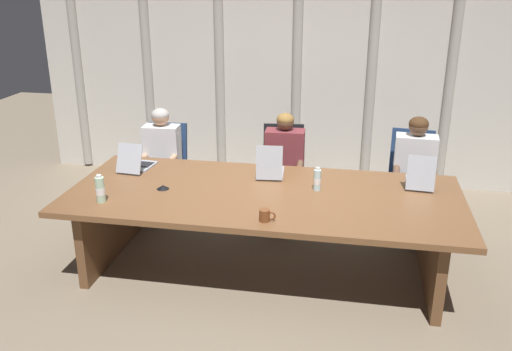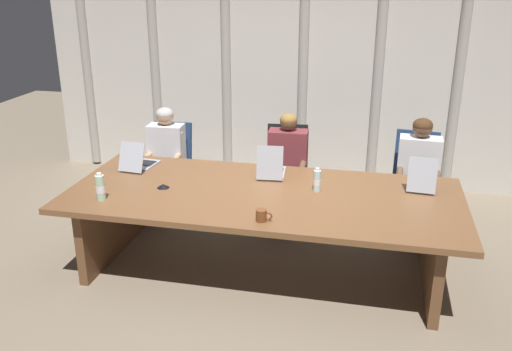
% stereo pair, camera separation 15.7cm
% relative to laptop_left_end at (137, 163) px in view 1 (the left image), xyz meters
% --- Properties ---
extents(ground_plane, '(13.02, 13.02, 0.00)m').
position_rel_laptop_left_end_xyz_m(ground_plane, '(1.29, -0.37, -0.79)').
color(ground_plane, '#7F705B').
extents(conference_table, '(3.35, 1.44, 0.74)m').
position_rel_laptop_left_end_xyz_m(conference_table, '(1.29, -0.37, -0.21)').
color(conference_table, brown).
rests_on(conference_table, ground_plane).
extents(curtain_backdrop, '(6.51, 0.17, 2.95)m').
position_rel_laptop_left_end_xyz_m(curtain_backdrop, '(1.28, 2.00, 0.68)').
color(curtain_backdrop, beige).
rests_on(curtain_backdrop, ground_plane).
extents(laptop_left_end, '(0.28, 0.42, 0.28)m').
position_rel_laptop_left_end_xyz_m(laptop_left_end, '(0.00, 0.00, 0.00)').
color(laptop_left_end, '#A8ADB7').
rests_on(laptop_left_end, conference_table).
extents(laptop_left_mid, '(0.27, 0.41, 0.32)m').
position_rel_laptop_left_end_xyz_m(laptop_left_mid, '(1.28, 0.05, 0.01)').
color(laptop_left_mid, '#A8ADB7').
rests_on(laptop_left_mid, conference_table).
extents(laptop_center, '(0.27, 0.42, 0.31)m').
position_rel_laptop_left_end_xyz_m(laptop_center, '(2.61, 0.04, 0.00)').
color(laptop_center, '#A8ADB7').
rests_on(laptop_center, conference_table).
extents(office_chair_left_end, '(0.60, 0.60, 0.92)m').
position_rel_laptop_left_end_xyz_m(office_chair_left_end, '(-0.03, 0.83, -0.44)').
color(office_chair_left_end, navy).
rests_on(office_chair_left_end, ground_plane).
extents(office_chair_left_mid, '(0.60, 0.60, 0.97)m').
position_rel_laptop_left_end_xyz_m(office_chair_left_mid, '(1.29, 0.83, -0.43)').
color(office_chair_left_mid, black).
rests_on(office_chair_left_mid, ground_plane).
extents(office_chair_center, '(0.60, 0.60, 0.98)m').
position_rel_laptop_left_end_xyz_m(office_chair_center, '(2.60, 0.83, -0.43)').
color(office_chair_center, navy).
rests_on(office_chair_center, ground_plane).
extents(person_left_end, '(0.41, 0.56, 1.15)m').
position_rel_laptop_left_end_xyz_m(person_left_end, '(-0.01, 0.67, -0.14)').
color(person_left_end, silver).
rests_on(person_left_end, ground_plane).
extents(person_left_mid, '(0.43, 0.56, 1.16)m').
position_rel_laptop_left_end_xyz_m(person_left_mid, '(1.32, 0.67, -0.14)').
color(person_left_mid, brown).
rests_on(person_left_mid, ground_plane).
extents(person_center, '(0.44, 0.56, 1.18)m').
position_rel_laptop_left_end_xyz_m(person_center, '(2.63, 0.67, -0.12)').
color(person_center, silver).
rests_on(person_center, ground_plane).
extents(water_bottle_primary, '(0.06, 0.06, 0.21)m').
position_rel_laptop_left_end_xyz_m(water_bottle_primary, '(1.73, -0.23, 0.04)').
color(water_bottle_primary, silver).
rests_on(water_bottle_primary, conference_table).
extents(water_bottle_secondary, '(0.08, 0.08, 0.23)m').
position_rel_laptop_left_end_xyz_m(water_bottle_secondary, '(0.02, -0.81, 0.05)').
color(water_bottle_secondary, '#ADD1B2').
rests_on(water_bottle_secondary, conference_table).
extents(coffee_mug_near, '(0.13, 0.08, 0.09)m').
position_rel_laptop_left_end_xyz_m(coffee_mug_near, '(1.40, -0.93, -0.01)').
color(coffee_mug_near, brown).
rests_on(coffee_mug_near, conference_table).
extents(conference_mic_left_side, '(0.11, 0.11, 0.03)m').
position_rel_laptop_left_end_xyz_m(conference_mic_left_side, '(0.42, -0.45, -0.04)').
color(conference_mic_left_side, black).
rests_on(conference_mic_left_side, conference_table).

